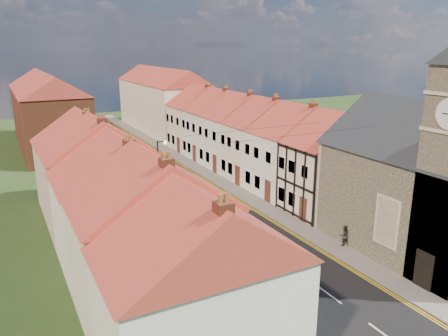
{
  "coord_description": "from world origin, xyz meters",
  "views": [
    {
      "loc": [
        -15.87,
        -14.89,
        13.99
      ],
      "look_at": [
        1.48,
        18.0,
        3.5
      ],
      "focal_mm": 35.0,
      "sensor_mm": 36.0,
      "label": 1
    }
  ],
  "objects_px": {
    "church": "(431,172)",
    "car_distant": "(95,139)",
    "lamppost": "(160,170)",
    "car_near": "(278,277)",
    "car_far": "(114,146)",
    "pedestrian_left": "(197,227)",
    "pedestrian_right": "(344,235)"
  },
  "relations": [
    {
      "from": "car_distant",
      "to": "car_near",
      "type": "bearing_deg",
      "value": -99.31
    },
    {
      "from": "lamppost",
      "to": "car_distant",
      "type": "bearing_deg",
      "value": 88.83
    },
    {
      "from": "church",
      "to": "car_near",
      "type": "relative_size",
      "value": 3.47
    },
    {
      "from": "lamppost",
      "to": "pedestrian_right",
      "type": "distance_m",
      "value": 16.41
    },
    {
      "from": "car_far",
      "to": "car_near",
      "type": "bearing_deg",
      "value": -106.41
    },
    {
      "from": "church",
      "to": "car_far",
      "type": "relative_size",
      "value": 3.3
    },
    {
      "from": "car_far",
      "to": "pedestrian_left",
      "type": "relative_size",
      "value": 2.42
    },
    {
      "from": "lamppost",
      "to": "car_near",
      "type": "height_order",
      "value": "lamppost"
    },
    {
      "from": "pedestrian_right",
      "to": "church",
      "type": "bearing_deg",
      "value": 161.99
    },
    {
      "from": "car_near",
      "to": "pedestrian_left",
      "type": "distance_m",
      "value": 8.43
    },
    {
      "from": "church",
      "to": "lamppost",
      "type": "height_order",
      "value": "church"
    },
    {
      "from": "church",
      "to": "lamppost",
      "type": "relative_size",
      "value": 2.53
    },
    {
      "from": "lamppost",
      "to": "car_near",
      "type": "xyz_separation_m",
      "value": [
        1.52,
        -15.97,
        -2.79
      ]
    },
    {
      "from": "church",
      "to": "pedestrian_left",
      "type": "distance_m",
      "value": 16.63
    },
    {
      "from": "lamppost",
      "to": "car_near",
      "type": "relative_size",
      "value": 1.37
    },
    {
      "from": "pedestrian_left",
      "to": "church",
      "type": "bearing_deg",
      "value": -17.28
    },
    {
      "from": "car_far",
      "to": "pedestrian_right",
      "type": "height_order",
      "value": "pedestrian_right"
    },
    {
      "from": "car_near",
      "to": "pedestrian_right",
      "type": "xyz_separation_m",
      "value": [
        7.39,
        2.44,
        0.15
      ]
    },
    {
      "from": "car_far",
      "to": "church",
      "type": "bearing_deg",
      "value": -90.21
    },
    {
      "from": "church",
      "to": "pedestrian_right",
      "type": "height_order",
      "value": "church"
    },
    {
      "from": "car_far",
      "to": "pedestrian_left",
      "type": "xyz_separation_m",
      "value": [
        -1.75,
        -31.19,
        0.41
      ]
    },
    {
      "from": "church",
      "to": "pedestrian_right",
      "type": "bearing_deg",
      "value": 143.53
    },
    {
      "from": "church",
      "to": "car_distant",
      "type": "height_order",
      "value": "church"
    },
    {
      "from": "car_far",
      "to": "car_distant",
      "type": "xyz_separation_m",
      "value": [
        -1.17,
        6.48,
        -0.06
      ]
    },
    {
      "from": "car_far",
      "to": "pedestrian_left",
      "type": "bearing_deg",
      "value": -109.24
    },
    {
      "from": "car_near",
      "to": "car_distant",
      "type": "relative_size",
      "value": 1.0
    },
    {
      "from": "lamppost",
      "to": "pedestrian_left",
      "type": "distance_m",
      "value": 8.06
    },
    {
      "from": "church",
      "to": "pedestrian_right",
      "type": "relative_size",
      "value": 9.84
    },
    {
      "from": "car_far",
      "to": "pedestrian_right",
      "type": "distance_m",
      "value": 37.72
    },
    {
      "from": "church",
      "to": "car_far",
      "type": "bearing_deg",
      "value": 105.82
    },
    {
      "from": "lamppost",
      "to": "pedestrian_left",
      "type": "xyz_separation_m",
      "value": [
        0.03,
        -7.67,
        -2.46
      ]
    },
    {
      "from": "car_near",
      "to": "car_distant",
      "type": "height_order",
      "value": "car_near"
    }
  ]
}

